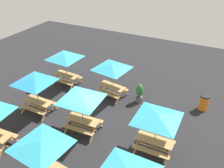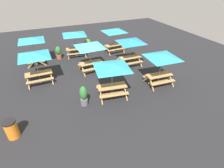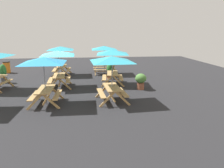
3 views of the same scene
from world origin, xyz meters
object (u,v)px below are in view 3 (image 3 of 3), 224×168
at_px(trash_bin_orange, 7,67).
at_px(potted_plant_0, 3,73).
at_px(picnic_table_2, 58,56).
at_px(picnic_table_7, 44,64).
at_px(picnic_table_3, 113,54).
at_px(picnic_table_6, 61,50).
at_px(potted_plant_2, 110,71).
at_px(potted_plant_1, 141,80).
at_px(picnic_table_5, 104,50).
at_px(picnic_table_1, 112,62).

distance_m(trash_bin_orange, potted_plant_0, 3.91).
bearing_deg(picnic_table_2, picnic_table_7, 172.36).
height_order(picnic_table_3, picnic_table_6, same).
distance_m(trash_bin_orange, potted_plant_2, 9.12).
relative_size(picnic_table_6, trash_bin_orange, 2.89).
bearing_deg(picnic_table_3, picnic_table_6, 52.41).
bearing_deg(picnic_table_7, trash_bin_orange, 29.28).
bearing_deg(picnic_table_3, potted_plant_2, 5.48).
bearing_deg(potted_plant_1, picnic_table_5, 18.80).
xyz_separation_m(picnic_table_3, picnic_table_5, (3.58, 0.22, 0.00)).
xyz_separation_m(picnic_table_5, trash_bin_orange, (1.49, 8.20, -1.49)).
relative_size(potted_plant_0, potted_plant_2, 1.11).
bearing_deg(picnic_table_3, potted_plant_0, 86.12).
height_order(picnic_table_3, potted_plant_2, picnic_table_3).
relative_size(trash_bin_orange, potted_plant_1, 1.01).
distance_m(picnic_table_1, trash_bin_orange, 11.89).
distance_m(picnic_table_6, picnic_table_7, 7.22).
bearing_deg(picnic_table_7, potted_plant_1, -66.91).
bearing_deg(picnic_table_2, potted_plant_1, -106.06).
distance_m(picnic_table_7, potted_plant_1, 5.87).
bearing_deg(potted_plant_1, picnic_table_6, 45.71).
height_order(picnic_table_2, picnic_table_6, same).
bearing_deg(picnic_table_1, potted_plant_1, -47.62).
bearing_deg(picnic_table_1, trash_bin_orange, 38.78).
bearing_deg(picnic_table_5, potted_plant_2, 98.09).
height_order(picnic_table_7, potted_plant_0, picnic_table_7).
distance_m(trash_bin_orange, potted_plant_1, 11.97).
distance_m(picnic_table_5, potted_plant_1, 5.62).
bearing_deg(picnic_table_1, picnic_table_6, 20.55).
distance_m(picnic_table_3, picnic_table_5, 3.59).
distance_m(potted_plant_1, potted_plant_2, 3.53).
distance_m(picnic_table_6, potted_plant_0, 4.52).
bearing_deg(picnic_table_1, picnic_table_5, -5.61).
height_order(picnic_table_1, picnic_table_3, same).
distance_m(picnic_table_2, picnic_table_3, 3.48).
distance_m(picnic_table_7, potted_plant_0, 6.32).
bearing_deg(picnic_table_7, picnic_table_5, -24.66).
relative_size(picnic_table_1, potted_plant_0, 2.20).
height_order(picnic_table_2, potted_plant_0, picnic_table_2).
relative_size(picnic_table_2, potted_plant_1, 2.90).
height_order(potted_plant_0, potted_plant_2, potted_plant_0).
relative_size(picnic_table_3, picnic_table_5, 0.99).
height_order(picnic_table_5, potted_plant_1, picnic_table_5).
distance_m(picnic_table_5, potted_plant_2, 2.42).
bearing_deg(picnic_table_7, potted_plant_0, 37.36).
xyz_separation_m(trash_bin_orange, potted_plant_0, (-3.77, -1.02, 0.15)).
height_order(trash_bin_orange, potted_plant_1, trash_bin_orange).
relative_size(picnic_table_3, potted_plant_0, 2.19).
relative_size(picnic_table_6, potted_plant_2, 2.44).
distance_m(picnic_table_2, trash_bin_orange, 7.52).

